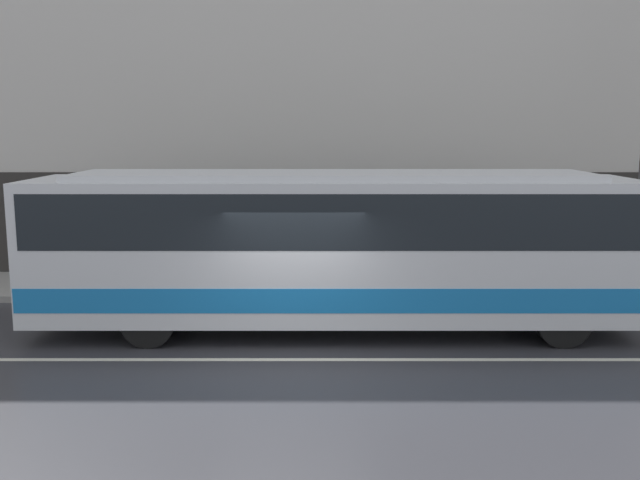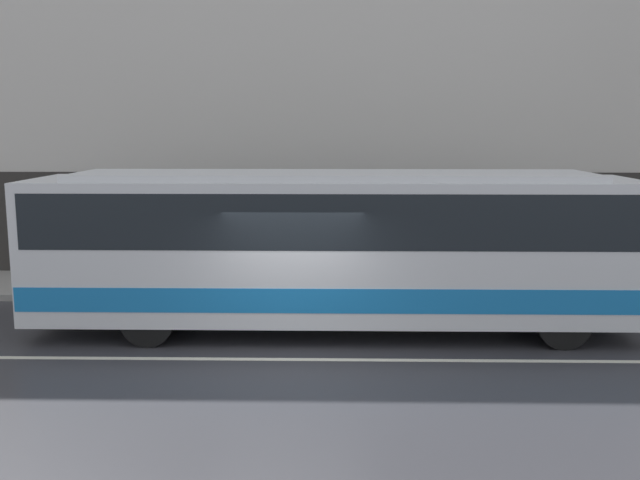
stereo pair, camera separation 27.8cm
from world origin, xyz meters
The scene contains 5 objects.
ground_plane centered at (0.00, 0.00, 0.00)m, with size 60.00×60.00×0.00m, color #333338.
sidewalk centered at (0.00, 5.40, 0.08)m, with size 60.00×2.81×0.15m.
building_facade centered at (0.00, 6.95, 6.51)m, with size 60.00×0.35×13.44m.
lane_stripe centered at (0.00, 0.00, 0.00)m, with size 54.00×0.14×0.01m.
transit_bus centered at (0.71, 1.82, 1.76)m, with size 11.58×2.51×3.12m.
Camera 2 is at (0.73, -11.83, 4.01)m, focal length 40.00 mm.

